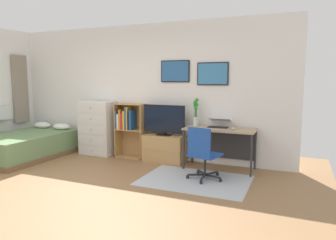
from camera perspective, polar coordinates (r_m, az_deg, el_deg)
ground_plane at (r=4.69m, az=-19.09°, el=-12.86°), size 7.20×7.20×0.00m
wall_back_with_posters at (r=6.40m, az=-4.73°, el=5.29°), size 6.12×0.09×2.70m
area_rug at (r=5.03m, az=4.98°, el=-11.01°), size 1.70×1.20×0.01m
bed at (r=7.04m, az=-24.66°, el=-4.21°), size 1.33×2.00×0.62m
dresser at (r=6.75m, az=-12.89°, el=-1.46°), size 0.73×0.46×1.14m
bookshelf at (r=6.39m, az=-7.27°, el=-0.98°), size 0.62×0.30×1.11m
tv_stand at (r=6.05m, az=-0.66°, el=-5.26°), size 0.81×0.41×0.53m
television at (r=5.93m, az=-0.76°, el=-0.04°), size 0.85×0.16×0.59m
desk at (r=5.63m, az=9.72°, el=-2.82°), size 1.25×0.56×0.74m
office_chair at (r=4.93m, az=6.39°, el=-5.93°), size 0.58×0.57×0.86m
laptop at (r=5.63m, az=9.38°, el=-0.69°), size 0.40×0.43×0.17m
computer_mouse at (r=5.45m, az=11.93°, el=-1.55°), size 0.06×0.10×0.03m
bamboo_vase at (r=5.78m, az=5.14°, el=1.53°), size 0.10×0.10×0.52m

